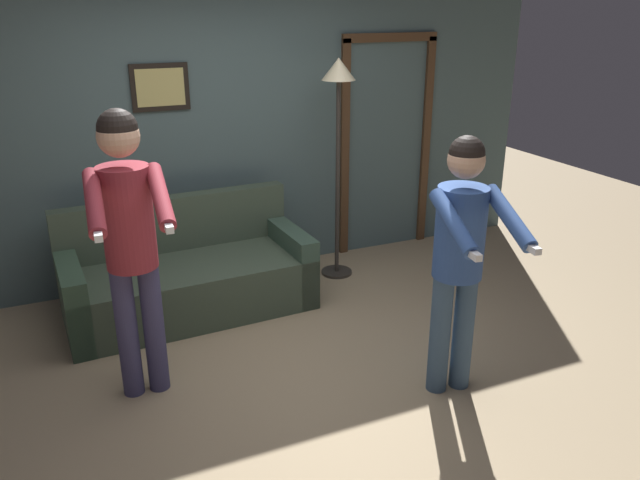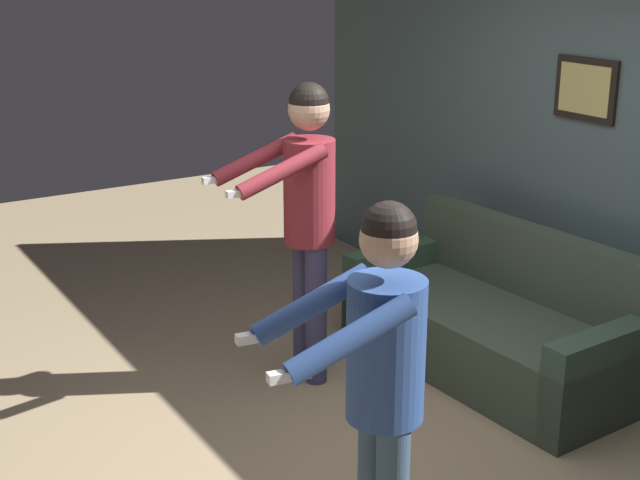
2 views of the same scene
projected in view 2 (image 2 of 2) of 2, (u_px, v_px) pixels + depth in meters
The scene contains 4 objects.
ground_plane at pixel (359, 457), 4.60m from camera, with size 12.00×12.00×0.00m, color tan.
couch at pixel (493, 327), 5.50m from camera, with size 1.93×0.93×0.87m.
person_standing_left at pixel (306, 203), 5.14m from camera, with size 0.46×0.74×1.80m.
person_standing_right at pixel (381, 370), 3.35m from camera, with size 0.50×0.70×1.64m.
Camera 2 is at (3.31, -2.31, 2.49)m, focal length 50.00 mm.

